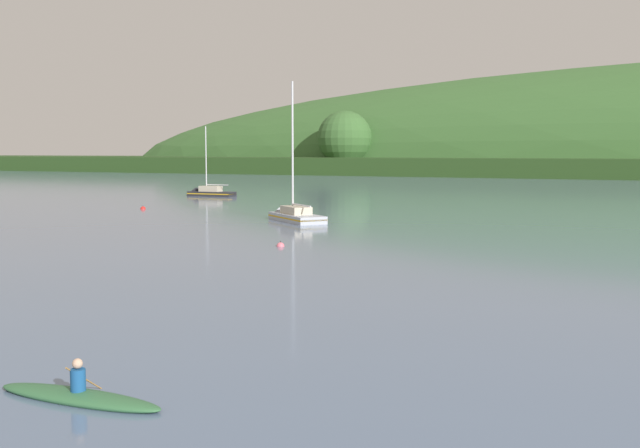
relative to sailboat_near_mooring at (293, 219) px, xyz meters
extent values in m
sphere|color=#38602D|center=(-59.66, 114.23, 8.42)|extent=(13.41, 13.41, 13.41)
cube|color=#ADB2BC|center=(0.68, -0.44, -0.15)|extent=(6.30, 5.15, 1.12)
cone|color=#ADB2BC|center=(-1.88, 1.23, -0.15)|extent=(2.41, 2.57, 2.07)
cube|color=gold|center=(0.68, -0.44, 0.16)|extent=(6.32, 5.17, 0.11)
cube|color=#BCB299|center=(0.55, -0.36, 0.70)|extent=(3.11, 2.73, 0.58)
cylinder|color=silver|center=(0.04, -0.02, 5.40)|extent=(0.15, 0.15, 9.97)
cylinder|color=silver|center=(1.38, -0.90, 1.14)|extent=(2.76, 1.85, 0.12)
cube|color=#232328|center=(-25.87, 21.92, -0.07)|extent=(5.91, 2.59, 0.94)
cone|color=#232328|center=(-28.71, 21.56, -0.07)|extent=(1.65, 1.98, 1.82)
cube|color=gold|center=(-25.87, 21.92, 0.15)|extent=(5.91, 2.61, 0.11)
cube|color=#BCB299|center=(-26.01, 21.90, 0.73)|extent=(2.71, 1.60, 0.66)
cylinder|color=silver|center=(-26.58, 21.83, 4.26)|extent=(0.13, 0.13, 7.72)
cylinder|color=silver|center=(-25.09, 22.02, 1.20)|extent=(2.99, 0.48, 0.11)
ellipsoid|color=#33663D|center=(19.22, -37.56, -0.07)|extent=(4.23, 1.40, 0.30)
cylinder|color=navy|center=(19.22, -37.56, 0.26)|extent=(0.36, 0.36, 0.55)
sphere|color=tan|center=(19.22, -37.56, 0.66)|extent=(0.22, 0.22, 0.22)
cylinder|color=olive|center=(19.07, -37.20, 0.19)|extent=(0.21, 1.24, 0.89)
sphere|color=#E06675|center=(8.11, -13.59, -0.14)|extent=(0.45, 0.45, 0.45)
cylinder|color=black|center=(8.11, -13.59, 0.12)|extent=(0.04, 0.04, 0.08)
sphere|color=red|center=(-18.26, 2.74, -0.14)|extent=(0.48, 0.48, 0.48)
cylinder|color=black|center=(-18.26, 2.74, 0.14)|extent=(0.04, 0.04, 0.08)
camera|label=1|loc=(31.67, -48.25, 5.10)|focal=42.54mm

